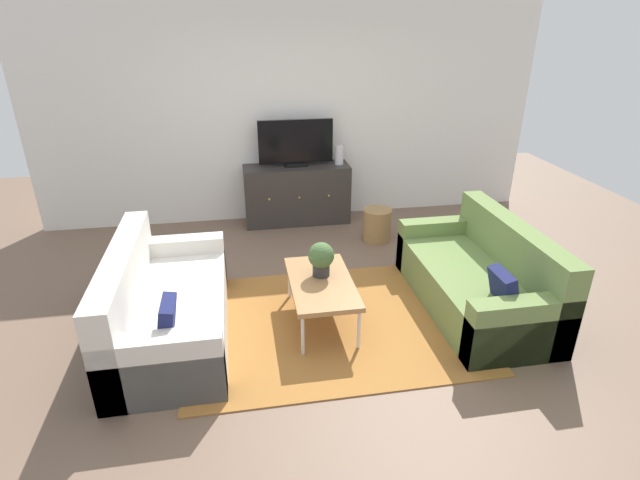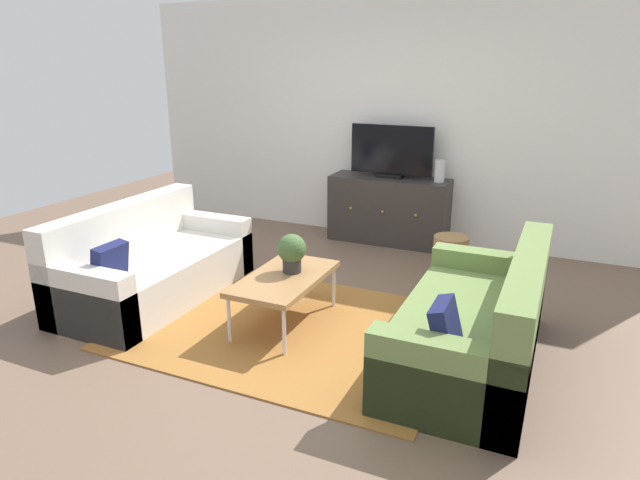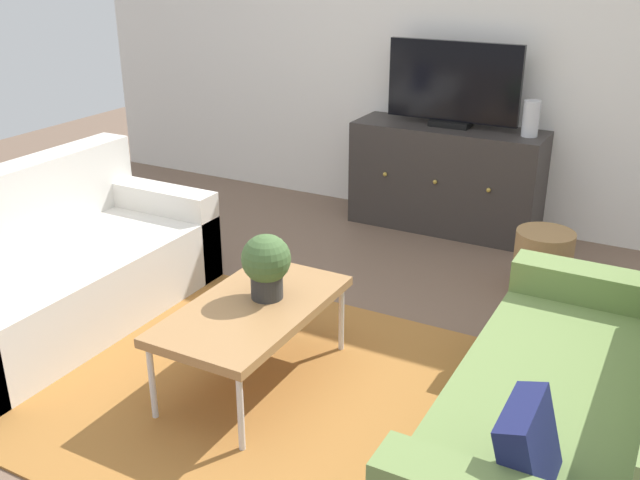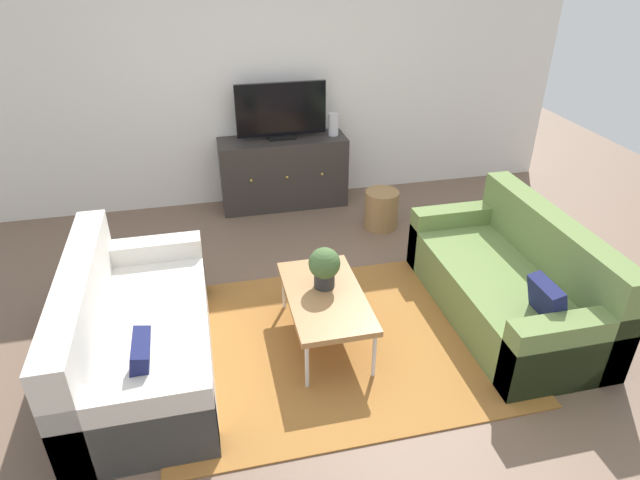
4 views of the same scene
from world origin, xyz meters
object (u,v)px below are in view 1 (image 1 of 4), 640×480
at_px(potted_plant, 321,258).
at_px(flat_screen_tv, 296,143).
at_px(couch_left_side, 161,310).
at_px(tv_console, 297,194).
at_px(wicker_basket, 377,225).
at_px(glass_vase, 339,155).
at_px(couch_right_side, 482,280).
at_px(coffee_table, 321,284).

bearing_deg(potted_plant, flat_screen_tv, 87.91).
relative_size(couch_left_side, potted_plant, 5.77).
bearing_deg(tv_console, couch_left_side, -121.61).
xyz_separation_m(tv_console, wicker_basket, (0.87, -0.75, -0.18)).
relative_size(glass_vase, wicker_basket, 0.61).
relative_size(couch_left_side, wicker_basket, 4.59).
xyz_separation_m(flat_screen_tv, glass_vase, (0.55, -0.02, -0.17)).
xyz_separation_m(potted_plant, wicker_basket, (0.96, 1.52, -0.39)).
height_order(couch_right_side, coffee_table, couch_right_side).
bearing_deg(couch_left_side, tv_console, 58.39).
bearing_deg(coffee_table, wicker_basket, 58.93).
xyz_separation_m(potted_plant, flat_screen_tv, (0.08, 2.29, 0.46)).
xyz_separation_m(glass_vase, wicker_basket, (0.32, -0.75, -0.68)).
height_order(couch_left_side, potted_plant, couch_left_side).
bearing_deg(couch_left_side, potted_plant, 4.34).
height_order(couch_left_side, coffee_table, couch_left_side).
distance_m(couch_right_side, glass_vase, 2.60).
xyz_separation_m(couch_left_side, couch_right_side, (2.88, 0.00, 0.00)).
distance_m(potted_plant, glass_vase, 2.38).
bearing_deg(coffee_table, tv_console, 87.58).
bearing_deg(flat_screen_tv, couch_left_side, -121.40).
relative_size(couch_right_side, glass_vase, 7.56).
xyz_separation_m(couch_right_side, wicker_basket, (-0.54, 1.62, -0.08)).
bearing_deg(couch_left_side, wicker_basket, 34.77).
distance_m(couch_left_side, coffee_table, 1.37).
height_order(couch_left_side, tv_console, couch_left_side).
relative_size(coffee_table, potted_plant, 3.15).
bearing_deg(potted_plant, couch_left_side, -175.66).
distance_m(glass_vase, wicker_basket, 1.06).
bearing_deg(potted_plant, coffee_table, -99.44).
distance_m(couch_left_side, tv_console, 2.79).
bearing_deg(glass_vase, wicker_basket, -66.98).
bearing_deg(wicker_basket, couch_left_side, -145.23).
relative_size(coffee_table, wicker_basket, 2.51).
bearing_deg(couch_left_side, flat_screen_tv, 58.60).
bearing_deg(coffee_table, flat_screen_tv, 87.60).
bearing_deg(glass_vase, couch_left_side, -130.32).
relative_size(potted_plant, tv_console, 0.23).
bearing_deg(wicker_basket, coffee_table, -121.07).
height_order(tv_console, wicker_basket, tv_console).
distance_m(couch_right_side, tv_console, 2.77).
distance_m(couch_right_side, wicker_basket, 1.71).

